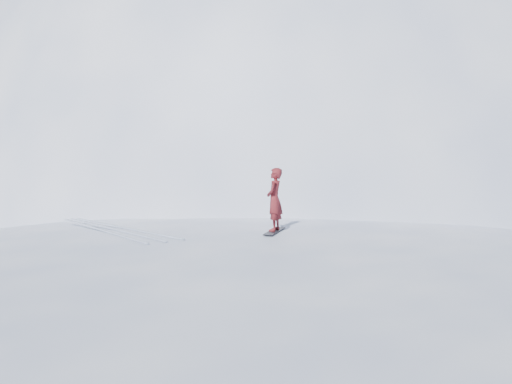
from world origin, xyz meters
TOP-DOWN VIEW (x-y plane):
  - ground at (0.00, 0.00)m, footprint 400.00×400.00m
  - near_ridge at (1.00, 3.00)m, footprint 36.00×28.00m
  - summit_peak at (22.00, 26.00)m, footprint 60.00×56.00m
  - peak_shoulder at (10.00, 20.00)m, footprint 28.00×24.00m
  - wind_bumps at (-0.56, 2.12)m, footprint 16.00×14.40m
  - snowboard at (1.94, 1.68)m, footprint 1.34×1.17m
  - snowboarder at (1.94, 1.68)m, footprint 0.80×0.77m
  - board_tracks at (-1.94, 4.81)m, footprint 1.97×5.94m

SIDE VIEW (x-z plane):
  - ground at x=0.00m, z-range 0.00..0.00m
  - near_ridge at x=1.00m, z-range -2.40..2.40m
  - summit_peak at x=22.00m, z-range -28.00..28.00m
  - peak_shoulder at x=10.00m, z-range -9.00..9.00m
  - wind_bumps at x=-0.56m, z-range -0.50..0.50m
  - snowboard at x=1.94m, z-range 2.40..2.43m
  - board_tracks at x=-1.94m, z-range 2.40..2.44m
  - snowboarder at x=1.94m, z-range 2.43..4.27m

